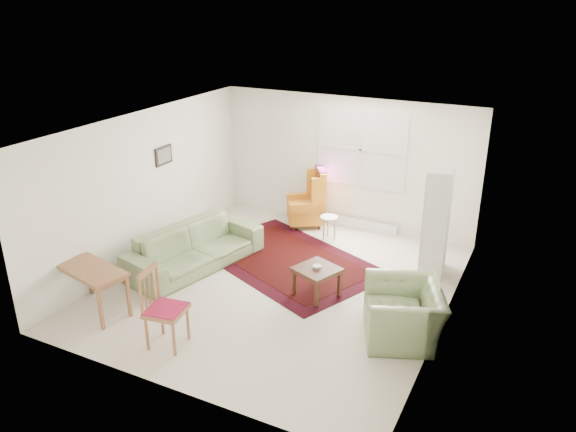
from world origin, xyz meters
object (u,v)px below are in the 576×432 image
at_px(desk_chair, 166,309).
at_px(stool, 329,227).
at_px(wingback_chair, 305,197).
at_px(sofa, 194,240).
at_px(cabinet, 437,221).
at_px(coffee_table, 317,282).
at_px(desk, 94,290).
at_px(armchair, 404,308).

bearing_deg(desk_chair, stool, -16.89).
relative_size(wingback_chair, desk_chair, 1.07).
xyz_separation_m(sofa, cabinet, (3.57, 1.55, 0.41)).
bearing_deg(stool, cabinet, -13.15).
bearing_deg(coffee_table, wingback_chair, 118.58).
xyz_separation_m(stool, cabinet, (2.03, -0.47, 0.67)).
relative_size(wingback_chair, stool, 2.62).
bearing_deg(stool, desk, -117.72).
bearing_deg(sofa, coffee_table, -76.43).
height_order(desk, desk_chair, desk_chair).
bearing_deg(wingback_chair, sofa, -53.55).
bearing_deg(cabinet, wingback_chair, 156.33).
height_order(wingback_chair, stool, wingback_chair).
height_order(coffee_table, cabinet, cabinet).
relative_size(sofa, cabinet, 1.32).
xyz_separation_m(stool, desk_chair, (-0.56, -4.03, 0.32)).
bearing_deg(coffee_table, armchair, -17.79).
height_order(armchair, desk, armchair).
bearing_deg(armchair, wingback_chair, -158.59).
bearing_deg(desk_chair, cabinet, -44.99).
xyz_separation_m(cabinet, desk_chair, (-2.59, -3.56, -0.35)).
relative_size(armchair, cabinet, 0.62).
relative_size(wingback_chair, cabinet, 0.65).
bearing_deg(desk, wingback_chair, 72.22).
relative_size(sofa, armchair, 2.13).
relative_size(sofa, desk_chair, 2.20).
relative_size(wingback_chair, coffee_table, 2.00).
height_order(coffee_table, stool, coffee_table).
bearing_deg(stool, armchair, -50.04).
relative_size(stool, desk_chair, 0.41).
bearing_deg(armchair, coffee_table, -130.20).
distance_m(coffee_table, desk_chair, 2.35).
bearing_deg(desk, cabinet, 39.69).
distance_m(wingback_chair, coffee_table, 2.76).
bearing_deg(desk, sofa, 75.60).
xyz_separation_m(sofa, armchair, (3.64, -0.47, -0.04)).
bearing_deg(armchair, desk_chair, -82.46).
relative_size(armchair, coffee_table, 1.92).
bearing_deg(sofa, armchair, -83.59).
relative_size(wingback_chair, desk, 1.08).
bearing_deg(wingback_chair, desk_chair, -32.06).
bearing_deg(desk_chair, desk, 72.82).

